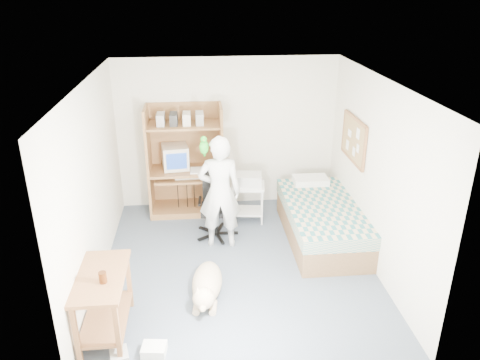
{
  "coord_description": "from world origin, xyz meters",
  "views": [
    {
      "loc": [
        -0.49,
        -5.4,
        3.57
      ],
      "look_at": [
        0.07,
        0.49,
        1.05
      ],
      "focal_mm": 35.0,
      "sensor_mm": 36.0,
      "label": 1
    }
  ],
  "objects_px": {
    "side_desk": "(103,296)",
    "person": "(220,192)",
    "bed": "(321,221)",
    "computer_hutch": "(186,165)",
    "office_chair": "(216,213)",
    "dog": "(207,284)",
    "printer_cart": "(248,197)"
  },
  "relations": [
    {
      "from": "computer_hutch",
      "to": "printer_cart",
      "type": "height_order",
      "value": "computer_hutch"
    },
    {
      "from": "side_desk",
      "to": "dog",
      "type": "relative_size",
      "value": 0.88
    },
    {
      "from": "dog",
      "to": "printer_cart",
      "type": "bearing_deg",
      "value": 76.84
    },
    {
      "from": "bed",
      "to": "dog",
      "type": "relative_size",
      "value": 1.78
    },
    {
      "from": "side_desk",
      "to": "printer_cart",
      "type": "distance_m",
      "value": 3.1
    },
    {
      "from": "side_desk",
      "to": "printer_cart",
      "type": "height_order",
      "value": "side_desk"
    },
    {
      "from": "office_chair",
      "to": "bed",
      "type": "bearing_deg",
      "value": -6.32
    },
    {
      "from": "dog",
      "to": "printer_cart",
      "type": "distance_m",
      "value": 2.11
    },
    {
      "from": "computer_hutch",
      "to": "side_desk",
      "type": "relative_size",
      "value": 1.8
    },
    {
      "from": "person",
      "to": "dog",
      "type": "height_order",
      "value": "person"
    },
    {
      "from": "person",
      "to": "dog",
      "type": "xyz_separation_m",
      "value": [
        -0.24,
        -1.25,
        -0.65
      ]
    },
    {
      "from": "side_desk",
      "to": "printer_cart",
      "type": "xyz_separation_m",
      "value": [
        1.82,
        2.5,
        -0.09
      ]
    },
    {
      "from": "bed",
      "to": "side_desk",
      "type": "distance_m",
      "value": 3.39
    },
    {
      "from": "computer_hutch",
      "to": "printer_cart",
      "type": "distance_m",
      "value": 1.14
    },
    {
      "from": "bed",
      "to": "printer_cart",
      "type": "bearing_deg",
      "value": 146.35
    },
    {
      "from": "bed",
      "to": "office_chair",
      "type": "distance_m",
      "value": 1.58
    },
    {
      "from": "bed",
      "to": "office_chair",
      "type": "relative_size",
      "value": 2.01
    },
    {
      "from": "computer_hutch",
      "to": "bed",
      "type": "xyz_separation_m",
      "value": [
        2.0,
        -1.12,
        -0.53
      ]
    },
    {
      "from": "computer_hutch",
      "to": "office_chair",
      "type": "height_order",
      "value": "computer_hutch"
    },
    {
      "from": "computer_hutch",
      "to": "printer_cart",
      "type": "relative_size",
      "value": 2.93
    },
    {
      "from": "computer_hutch",
      "to": "office_chair",
      "type": "distance_m",
      "value": 1.07
    },
    {
      "from": "person",
      "to": "printer_cart",
      "type": "height_order",
      "value": "person"
    },
    {
      "from": "side_desk",
      "to": "printer_cart",
      "type": "bearing_deg",
      "value": 53.92
    },
    {
      "from": "side_desk",
      "to": "dog",
      "type": "bearing_deg",
      "value": 25.55
    },
    {
      "from": "bed",
      "to": "person",
      "type": "xyz_separation_m",
      "value": [
        -1.51,
        -0.04,
        0.55
      ]
    },
    {
      "from": "side_desk",
      "to": "office_chair",
      "type": "relative_size",
      "value": 1.0
    },
    {
      "from": "side_desk",
      "to": "person",
      "type": "xyz_separation_m",
      "value": [
        1.34,
        1.78,
        0.34
      ]
    },
    {
      "from": "bed",
      "to": "side_desk",
      "type": "height_order",
      "value": "side_desk"
    },
    {
      "from": "bed",
      "to": "dog",
      "type": "height_order",
      "value": "bed"
    },
    {
      "from": "office_chair",
      "to": "dog",
      "type": "distance_m",
      "value": 1.58
    },
    {
      "from": "office_chair",
      "to": "dog",
      "type": "height_order",
      "value": "office_chair"
    },
    {
      "from": "office_chair",
      "to": "printer_cart",
      "type": "distance_m",
      "value": 0.68
    }
  ]
}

